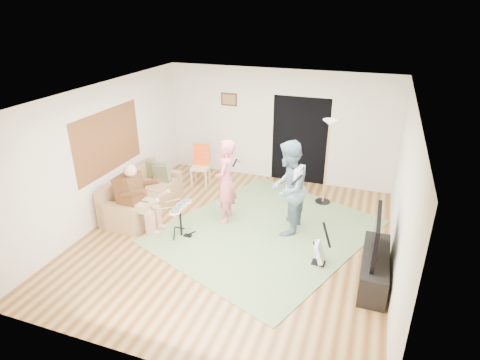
# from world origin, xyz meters

# --- Properties ---
(floor) EXTENTS (6.00, 6.00, 0.00)m
(floor) POSITION_xyz_m (0.00, 0.00, 0.00)
(floor) COLOR brown
(floor) RESTS_ON ground
(walls) EXTENTS (5.50, 6.00, 2.70)m
(walls) POSITION_xyz_m (0.00, 0.00, 1.35)
(walls) COLOR silver
(walls) RESTS_ON floor
(ceiling) EXTENTS (6.00, 6.00, 0.00)m
(ceiling) POSITION_xyz_m (0.00, 0.00, 2.70)
(ceiling) COLOR white
(ceiling) RESTS_ON walls
(window_blinds) EXTENTS (0.00, 2.05, 2.05)m
(window_blinds) POSITION_xyz_m (-2.74, 0.20, 1.55)
(window_blinds) COLOR brown
(window_blinds) RESTS_ON walls
(doorway) EXTENTS (2.10, 0.00, 2.10)m
(doorway) POSITION_xyz_m (0.55, 2.99, 1.05)
(doorway) COLOR black
(doorway) RESTS_ON walls
(picture_frame) EXTENTS (0.42, 0.03, 0.32)m
(picture_frame) POSITION_xyz_m (-1.25, 2.99, 1.90)
(picture_frame) COLOR #3F2314
(picture_frame) RESTS_ON walls
(area_rug) EXTENTS (4.52, 4.84, 0.02)m
(area_rug) POSITION_xyz_m (0.47, 0.44, 0.01)
(area_rug) COLOR #64814E
(area_rug) RESTS_ON floor
(sofa) EXTENTS (0.83, 2.00, 0.81)m
(sofa) POSITION_xyz_m (-2.29, 0.40, 0.27)
(sofa) COLOR #A57D52
(sofa) RESTS_ON floor
(drummer) EXTENTS (0.86, 0.48, 1.32)m
(drummer) POSITION_xyz_m (-1.88, -0.25, 0.51)
(drummer) COLOR #553218
(drummer) RESTS_ON sofa
(drum_kit) EXTENTS (0.36, 0.64, 0.66)m
(drum_kit) POSITION_xyz_m (-1.00, -0.25, 0.29)
(drum_kit) COLOR black
(drum_kit) RESTS_ON floor
(singer) EXTENTS (0.50, 0.68, 1.71)m
(singer) POSITION_xyz_m (-0.42, 0.60, 0.86)
(singer) COLOR #E46377
(singer) RESTS_ON floor
(microphone) EXTENTS (0.06, 0.06, 0.24)m
(microphone) POSITION_xyz_m (-0.22, 0.60, 1.28)
(microphone) COLOR black
(microphone) RESTS_ON singer
(guitarist) EXTENTS (0.70, 0.90, 1.83)m
(guitarist) POSITION_xyz_m (0.83, 0.58, 0.91)
(guitarist) COLOR slate
(guitarist) RESTS_ON floor
(guitar_held) EXTENTS (0.22, 0.61, 0.26)m
(guitar_held) POSITION_xyz_m (1.03, 0.58, 1.24)
(guitar_held) COLOR white
(guitar_held) RESTS_ON guitarist
(guitar_spare) EXTENTS (0.30, 0.27, 0.82)m
(guitar_spare) POSITION_xyz_m (1.62, -0.28, 0.24)
(guitar_spare) COLOR black
(guitar_spare) RESTS_ON floor
(torchiere_lamp) EXTENTS (0.34, 0.34, 1.88)m
(torchiere_lamp) POSITION_xyz_m (1.32, 2.03, 1.29)
(torchiere_lamp) COLOR black
(torchiere_lamp) RESTS_ON floor
(dining_chair) EXTENTS (0.48, 0.50, 0.97)m
(dining_chair) POSITION_xyz_m (-1.62, 2.03, 0.35)
(dining_chair) COLOR beige
(dining_chair) RESTS_ON floor
(tv_cabinet) EXTENTS (0.40, 1.40, 0.50)m
(tv_cabinet) POSITION_xyz_m (2.50, -0.46, 0.25)
(tv_cabinet) COLOR black
(tv_cabinet) RESTS_ON floor
(television) EXTENTS (0.06, 1.07, 0.68)m
(television) POSITION_xyz_m (2.45, -0.46, 0.85)
(television) COLOR black
(television) RESTS_ON tv_cabinet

